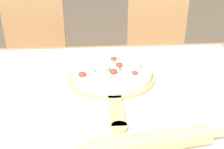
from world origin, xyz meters
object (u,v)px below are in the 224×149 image
rolling_pin (150,143)px  chair_left (36,61)px  pizza (111,72)px  chair_right (156,57)px  pizza_peel (112,79)px

rolling_pin → chair_left: chair_left is taller
pizza → chair_left: (-0.43, 0.71, -0.25)m
rolling_pin → chair_right: bearing=76.3°
chair_left → pizza: bearing=-59.7°
chair_left → chair_right: size_ratio=1.00×
pizza_peel → chair_right: size_ratio=0.58×
chair_left → chair_right: bearing=-1.3°
pizza_peel → chair_right: chair_right is taller
rolling_pin → chair_left: (-0.50, 1.12, -0.25)m
pizza → rolling_pin: size_ratio=0.75×
pizza_peel → chair_left: size_ratio=0.58×
pizza_peel → chair_left: bearing=120.7°
pizza_peel → rolling_pin: 0.40m
pizza_peel → rolling_pin: rolling_pin is taller
pizza_peel → rolling_pin: size_ratio=1.26×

